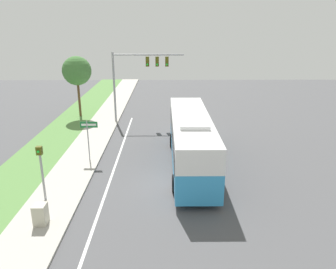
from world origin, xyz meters
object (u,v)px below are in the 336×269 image
object	(u,v)px
signal_gantry	(138,71)
street_sign	(89,134)
pedestrian_signal	(41,165)
utility_cabinet	(40,214)
bus	(191,138)

from	to	relation	value
signal_gantry	street_sign	world-z (taller)	signal_gantry
pedestrian_signal	utility_cabinet	xyz separation A→B (m)	(0.59, -2.24, -1.52)
signal_gantry	utility_cabinet	size ratio (longest dim) A/B	6.72
signal_gantry	pedestrian_signal	distance (m)	16.20
bus	street_sign	distance (m)	6.97
pedestrian_signal	utility_cabinet	size ratio (longest dim) A/B	3.16
bus	pedestrian_signal	distance (m)	9.40
signal_gantry	pedestrian_signal	size ratio (longest dim) A/B	2.12
utility_cabinet	pedestrian_signal	bearing A→B (deg)	104.62
bus	street_sign	xyz separation A→B (m)	(-6.92, 0.89, 0.02)
bus	pedestrian_signal	bearing A→B (deg)	-149.70
street_sign	utility_cabinet	xyz separation A→B (m)	(-0.61, -7.87, -1.37)
bus	utility_cabinet	world-z (taller)	bus
signal_gantry	pedestrian_signal	xyz separation A→B (m)	(-3.88, -15.48, -2.78)
pedestrian_signal	street_sign	size ratio (longest dim) A/B	1.09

